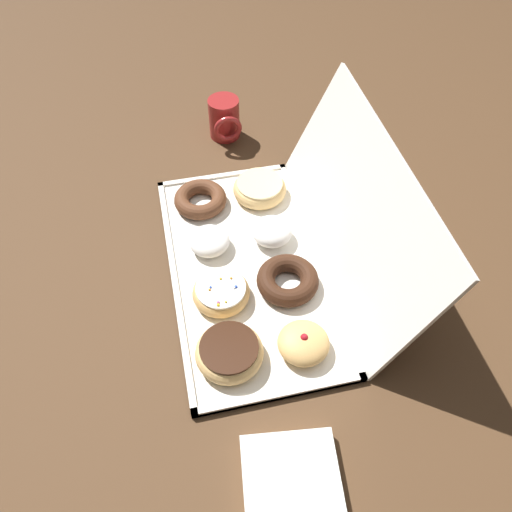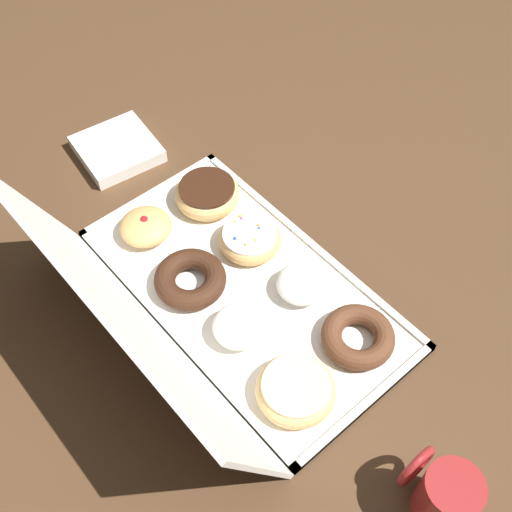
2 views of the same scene
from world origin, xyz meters
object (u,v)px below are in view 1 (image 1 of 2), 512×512
Objects in this scene: powdered_filled_donut_1 at (209,241)px; powdered_filled_donut_5 at (272,231)px; chocolate_cake_ring_donut_6 at (288,280)px; sprinkle_donut_2 at (221,292)px; donut_box at (247,268)px; jelly_filled_donut_7 at (303,343)px; glazed_ring_donut_4 at (260,188)px; chocolate_cake_ring_donut_0 at (200,199)px; chocolate_frosted_donut_3 at (229,352)px; coffee_mug at (224,118)px; napkin_stack at (291,482)px.

powdered_filled_donut_1 is 0.13m from powdered_filled_donut_5.
powdered_filled_donut_1 is 0.69× the size of chocolate_cake_ring_donut_6.
sprinkle_donut_2 reaches higher than chocolate_cake_ring_donut_6.
sprinkle_donut_2 is (0.06, -0.06, 0.02)m from donut_box.
chocolate_cake_ring_donut_6 is 0.14m from jelly_filled_donut_7.
glazed_ring_donut_4 and chocolate_cake_ring_donut_6 have the same top height.
chocolate_cake_ring_donut_0 is 0.38m from chocolate_frosted_donut_3.
coffee_mug reaches higher than chocolate_frosted_donut_3.
glazed_ring_donut_4 is 0.62m from napkin_stack.
chocolate_frosted_donut_3 reaches higher than sprinkle_donut_2.
powdered_filled_donut_1 is at bearing -179.39° from sprinkle_donut_2.
donut_box is at bearing 159.84° from chocolate_frosted_donut_3.
powdered_filled_donut_5 is at bearing 132.87° from donut_box.
chocolate_frosted_donut_3 is at bearing -20.02° from glazed_ring_donut_4.
coffee_mug reaches higher than powdered_filled_donut_5.
chocolate_cake_ring_donut_6 reaches higher than chocolate_cake_ring_donut_0.
chocolate_frosted_donut_3 is 0.99× the size of chocolate_cake_ring_donut_6.
coffee_mug is 0.85m from napkin_stack.
jelly_filled_donut_7 reaches higher than chocolate_frosted_donut_3.
coffee_mug is at bearing 157.82° from chocolate_cake_ring_donut_0.
powdered_filled_donut_1 is at bearing -174.71° from napkin_stack.
powdered_filled_donut_1 is 0.90× the size of jelly_filled_donut_7.
napkin_stack reaches higher than donut_box.
chocolate_frosted_donut_3 is 1.30× the size of jelly_filled_donut_7.
donut_box is 0.20m from chocolate_frosted_donut_3.
napkin_stack is at bearing 6.99° from sprinkle_donut_2.
powdered_filled_donut_1 reaches higher than chocolate_cake_ring_donut_6.
donut_box is at bearing -132.52° from chocolate_cake_ring_donut_6.
powdered_filled_donut_1 is at bearing 178.48° from chocolate_frosted_donut_3.
jelly_filled_donut_7 is 0.64m from coffee_mug.
coffee_mug is at bearing -175.28° from powdered_filled_donut_5.
glazed_ring_donut_4 is at bearing 91.22° from chocolate_cake_ring_donut_0.
donut_box is 4.87× the size of chocolate_cake_ring_donut_0.
powdered_filled_donut_1 is at bearing -155.36° from jelly_filled_donut_7.
chocolate_frosted_donut_3 is at bearing -94.48° from jelly_filled_donut_7.
jelly_filled_donut_7 is (0.14, 0.12, 0.00)m from sprinkle_donut_2.
coffee_mug is at bearing 176.34° from napkin_stack.
sprinkle_donut_2 is 1.19× the size of jelly_filled_donut_7.
sprinkle_donut_2 is 1.31× the size of powdered_filled_donut_5.
sprinkle_donut_2 is 0.29m from glazed_ring_donut_4.
sprinkle_donut_2 is 0.18m from jelly_filled_donut_7.
powdered_filled_donut_1 is 0.70× the size of glazed_ring_donut_4.
powdered_filled_donut_5 is at bearing 44.48° from chocolate_cake_ring_donut_0.
chocolate_frosted_donut_3 reaches higher than chocolate_cake_ring_donut_0.
glazed_ring_donut_4 is at bearing 160.12° from donut_box.
chocolate_cake_ring_donut_6 is at bearing 3.68° from coffee_mug.
coffee_mug is (-0.50, -0.03, 0.03)m from chocolate_cake_ring_donut_6.
chocolate_cake_ring_donut_6 reaches higher than donut_box.
powdered_filled_donut_5 is (-0.25, 0.14, 0.00)m from chocolate_frosted_donut_3.
napkin_stack is (0.61, 0.04, -0.01)m from chocolate_cake_ring_donut_0.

